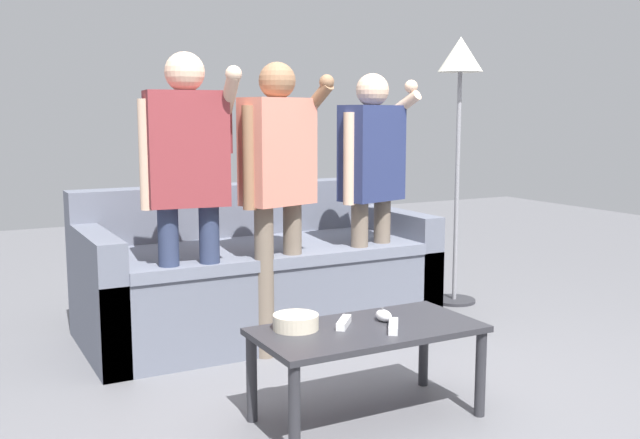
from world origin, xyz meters
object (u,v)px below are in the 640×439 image
coffee_table (367,340)px  player_right (372,172)px  floor_lamp (460,81)px  game_remote_wand_far (344,323)px  game_remote_wand_near (393,326)px  couch (256,278)px  player_left (188,172)px  game_remote_nunchuk (384,315)px  snack_bowl (296,322)px  player_center (278,173)px

coffee_table → player_right: bearing=57.4°
floor_lamp → game_remote_wand_far: (-1.58, -1.27, -1.04)m
floor_lamp → game_remote_wand_near: floor_lamp is taller
game_remote_wand_far → couch: bearing=82.5°
player_right → game_remote_wand_near: player_right is taller
couch → player_left: bearing=-141.5°
coffee_table → player_right: (0.64, 1.00, 0.58)m
coffee_table → game_remote_nunchuk: (0.10, 0.04, 0.08)m
coffee_table → game_remote_wand_near: (0.07, -0.08, 0.07)m
game_remote_nunchuk → snack_bowl: bearing=169.5°
game_remote_wand_far → game_remote_wand_near: bearing=-42.9°
couch → coffee_table: couch is taller
player_right → snack_bowl: bearing=-135.6°
game_remote_nunchuk → game_remote_wand_far: bearing=175.6°
player_left → player_right: (1.07, 0.05, -0.04)m
player_right → game_remote_wand_near: size_ratio=9.63×
snack_bowl → game_remote_wand_far: snack_bowl is taller
couch → game_remote_nunchuk: 1.33m
couch → snack_bowl: size_ratio=10.63×
couch → player_center: (-0.05, -0.44, 0.64)m
couch → floor_lamp: bearing=-1.8°
floor_lamp → game_remote_nunchuk: bearing=-137.4°
game_remote_nunchuk → floor_lamp: 2.16m
game_remote_nunchuk → player_left: 1.19m
couch → snack_bowl: 1.31m
coffee_table → game_remote_wand_far: game_remote_wand_far is taller
couch → game_remote_wand_far: (-0.17, -1.31, 0.10)m
player_right → game_remote_wand_near: 1.33m
coffee_table → player_center: bearing=87.6°
snack_bowl → floor_lamp: (1.77, 1.21, 1.03)m
snack_bowl → game_remote_wand_far: size_ratio=1.36×
floor_lamp → player_center: bearing=-164.9°
player_left → player_center: player_left is taller
game_remote_wand_far → floor_lamp: bearing=38.8°
game_remote_nunchuk → player_right: bearing=60.7°
player_center → game_remote_nunchuk: bearing=-85.8°
player_center → game_remote_wand_near: 1.15m
player_left → player_right: size_ratio=1.05×
couch → floor_lamp: (1.40, -0.04, 1.14)m
player_center → player_left: bearing=177.5°
player_center → floor_lamp: bearing=15.1°
player_right → game_remote_wand_far: bearing=-127.3°
coffee_table → snack_bowl: bearing=157.6°
game_remote_wand_near → coffee_table: bearing=130.1°
coffee_table → floor_lamp: floor_lamp is taller
game_remote_wand_near → game_remote_nunchuk: bearing=74.5°
coffee_table → player_left: size_ratio=0.60×
player_center → player_right: (0.60, 0.07, -0.02)m
game_remote_wand_near → game_remote_wand_far: same height
snack_bowl → game_remote_nunchuk: size_ratio=2.08×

